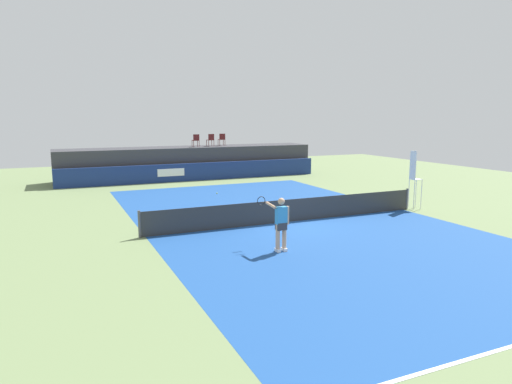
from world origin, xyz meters
TOP-DOWN VIEW (x-y plane):
  - ground_plane at (0.00, 3.00)m, footprint 48.00×48.00m
  - court_inner at (0.00, 0.00)m, footprint 12.00×22.00m
  - sponsor_wall at (-0.01, 13.50)m, footprint 18.00×0.22m
  - spectator_platform at (0.00, 15.30)m, footprint 18.00×2.80m
  - spectator_chair_far_left at (0.43, 14.95)m, footprint 0.44×0.44m
  - spectator_chair_left at (1.57, 15.09)m, footprint 0.47×0.47m
  - spectator_chair_center at (2.54, 15.37)m, footprint 0.45×0.45m
  - umpire_chair at (6.57, 0.01)m, footprint 0.48×0.48m
  - tennis_net at (0.00, 0.00)m, footprint 12.40×0.02m
  - net_post_near at (-6.20, 0.00)m, footprint 0.10×0.10m
  - net_post_far at (6.20, 0.00)m, footprint 0.10×0.10m
  - tennis_player at (-2.31, -3.56)m, footprint 0.70×1.12m
  - tennis_ball at (-0.52, 7.79)m, footprint 0.07×0.07m

SIDE VIEW (x-z plane):
  - ground_plane at x=0.00m, z-range 0.00..0.00m
  - court_inner at x=0.00m, z-range 0.00..0.00m
  - tennis_ball at x=-0.52m, z-range 0.00..0.07m
  - tennis_net at x=0.00m, z-range 0.00..0.95m
  - net_post_near at x=-6.20m, z-range 0.00..1.00m
  - net_post_far at x=6.20m, z-range 0.00..1.00m
  - sponsor_wall at x=-0.01m, z-range 0.00..1.20m
  - tennis_player at x=-2.31m, z-range 0.07..1.84m
  - spectator_platform at x=0.00m, z-range 0.00..2.20m
  - umpire_chair at x=6.57m, z-range 0.21..2.97m
  - spectator_chair_far_left at x=0.43m, z-range 2.25..3.14m
  - spectator_chair_left at x=1.57m, z-range 2.25..3.14m
  - spectator_chair_center at x=2.54m, z-range 2.25..3.14m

